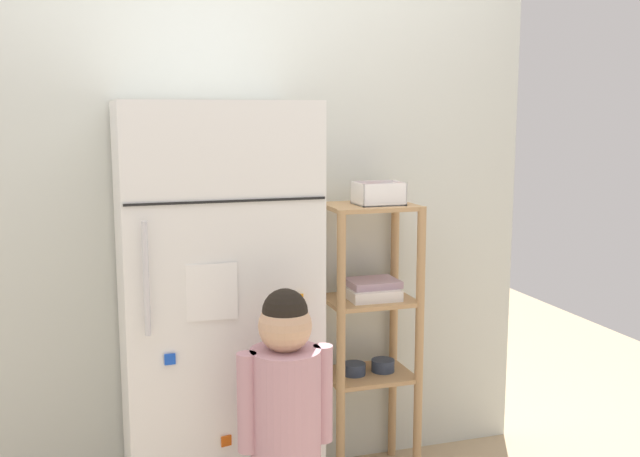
# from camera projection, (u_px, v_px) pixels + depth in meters

# --- Properties ---
(kitchen_wall_back) EXTENTS (2.63, 0.03, 2.10)m
(kitchen_wall_back) POSITION_uv_depth(u_px,v_px,m) (234.00, 236.00, 3.11)
(kitchen_wall_back) COLOR silver
(kitchen_wall_back) RESTS_ON ground
(refrigerator) EXTENTS (0.69, 0.60, 1.60)m
(refrigerator) POSITION_uv_depth(u_px,v_px,m) (216.00, 316.00, 2.81)
(refrigerator) COLOR white
(refrigerator) RESTS_ON ground
(child_standing) EXTENTS (0.32, 0.24, 1.00)m
(child_standing) POSITION_uv_depth(u_px,v_px,m) (286.00, 406.00, 2.45)
(child_standing) COLOR #663D52
(child_standing) RESTS_ON ground
(pantry_shelf_unit) EXTENTS (0.38, 0.30, 1.18)m
(pantry_shelf_unit) POSITION_uv_depth(u_px,v_px,m) (370.00, 318.00, 3.15)
(pantry_shelf_unit) COLOR tan
(pantry_shelf_unit) RESTS_ON ground
(fruit_bin) EXTENTS (0.19, 0.15, 0.09)m
(fruit_bin) POSITION_uv_depth(u_px,v_px,m) (379.00, 195.00, 3.05)
(fruit_bin) COLOR white
(fruit_bin) RESTS_ON pantry_shelf_unit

